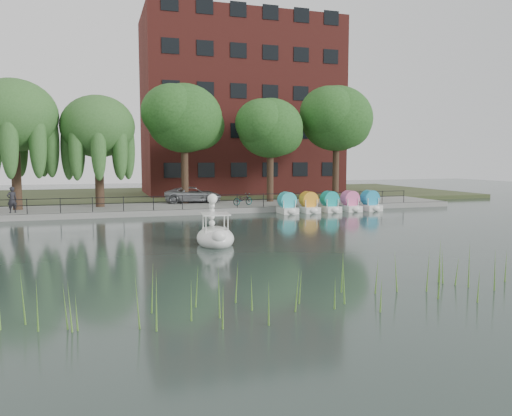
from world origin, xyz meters
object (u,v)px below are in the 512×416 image
minivan (193,193)px  bicycle (243,199)px  pedestrian (12,198)px  swan_boat (215,234)px

minivan → bicycle: size_ratio=3.07×
pedestrian → swan_boat: pedestrian is taller
bicycle → pedestrian: (-15.92, -0.55, 0.49)m
minivan → pedestrian: pedestrian is taller
minivan → bicycle: bearing=-132.4°
minivan → swan_boat: 17.70m
bicycle → pedestrian: pedestrian is taller
bicycle → swan_boat: bearing=140.6°
bicycle → swan_boat: swan_boat is taller
swan_boat → minivan: bearing=88.1°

